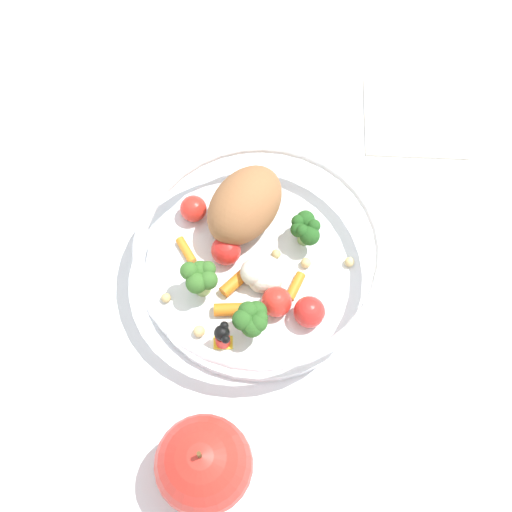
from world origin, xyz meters
name	(u,v)px	position (x,y,z in m)	size (l,w,h in m)	color
ground_plane	(254,284)	(0.00, 0.00, 0.00)	(2.40, 2.40, 0.00)	white
food_container	(254,250)	(-0.02, -0.01, 0.03)	(0.24, 0.24, 0.08)	white
loose_apple	(204,465)	(0.19, 0.04, 0.04)	(0.08, 0.08, 0.10)	red
folded_napkin	(415,117)	(-0.26, 0.09, 0.00)	(0.11, 0.12, 0.01)	silver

